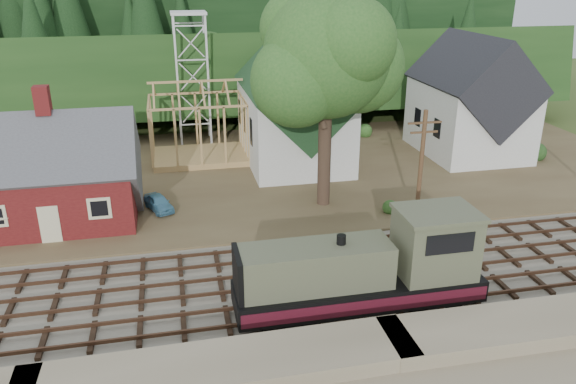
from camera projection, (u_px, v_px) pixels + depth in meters
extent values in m
plane|color=#384C1E|center=(336.00, 279.00, 31.05)|extent=(140.00, 140.00, 0.00)
cube|color=#7F7259|center=(395.00, 382.00, 23.33)|extent=(64.00, 5.00, 1.60)
cube|color=#726B5B|center=(336.00, 278.00, 31.02)|extent=(64.00, 11.00, 0.16)
cube|color=brown|center=(275.00, 171.00, 47.35)|extent=(64.00, 26.00, 0.30)
cube|color=#1E3F19|center=(238.00, 108.00, 69.21)|extent=(70.00, 28.96, 12.74)
cube|color=black|center=(225.00, 84.00, 83.74)|extent=(80.00, 20.00, 12.00)
cube|color=#541315|center=(58.00, 193.00, 37.12)|extent=(10.00, 7.00, 3.80)
cube|color=#4C4C51|center=(53.00, 166.00, 36.42)|extent=(10.80, 7.41, 7.41)
cube|color=#541315|center=(42.00, 100.00, 34.82)|extent=(0.90, 0.90, 1.80)
cube|color=beige|center=(50.00, 225.00, 34.18)|extent=(1.20, 0.06, 2.40)
cube|color=silver|center=(293.00, 125.00, 48.31)|extent=(8.00, 12.00, 6.40)
cube|color=#19391A|center=(293.00, 88.00, 47.13)|extent=(8.40, 12.96, 8.40)
cube|color=silver|center=(311.00, 76.00, 40.94)|extent=(2.40, 2.40, 4.00)
cone|color=#19391A|center=(312.00, 30.00, 39.72)|extent=(5.37, 5.37, 2.60)
cube|color=silver|center=(469.00, 118.00, 50.52)|extent=(8.00, 10.00, 6.40)
cube|color=black|center=(473.00, 83.00, 49.33)|extent=(8.40, 10.80, 8.40)
cube|color=tan|center=(200.00, 156.00, 49.67)|extent=(8.00, 6.00, 0.50)
cube|color=tan|center=(195.00, 81.00, 47.21)|extent=(8.00, 0.18, 0.18)
cube|color=silver|center=(178.00, 83.00, 51.45)|extent=(0.18, 0.18, 12.00)
cube|color=silver|center=(208.00, 81.00, 51.99)|extent=(0.18, 0.18, 12.00)
cube|color=silver|center=(177.00, 77.00, 53.99)|extent=(0.18, 0.18, 12.00)
cube|color=silver|center=(206.00, 76.00, 54.53)|extent=(0.18, 0.18, 12.00)
cube|color=silver|center=(188.00, 13.00, 50.77)|extent=(3.20, 3.20, 0.25)
cylinder|color=#38281E|center=(324.00, 150.00, 38.93)|extent=(0.90, 0.90, 8.00)
sphere|color=#275620|center=(327.00, 55.00, 36.53)|extent=(8.40, 8.40, 8.40)
sphere|color=#275620|center=(358.00, 66.00, 38.29)|extent=(6.40, 6.40, 6.40)
sphere|color=#275620|center=(297.00, 81.00, 35.93)|extent=(6.00, 6.00, 6.00)
cylinder|color=#4C331E|center=(420.00, 172.00, 35.65)|extent=(0.28, 0.28, 8.00)
cube|color=#4C331E|center=(425.00, 123.00, 34.47)|extent=(2.20, 0.12, 0.12)
cube|color=#4C331E|center=(424.00, 132.00, 34.69)|extent=(1.80, 0.12, 0.12)
cube|color=black|center=(358.00, 303.00, 28.25)|extent=(12.25, 2.55, 0.36)
cube|color=black|center=(359.00, 290.00, 27.98)|extent=(12.25, 2.96, 1.12)
cube|color=#585840|center=(316.00, 266.00, 26.93)|extent=(7.35, 2.35, 2.14)
cube|color=#585840|center=(435.00, 244.00, 27.92)|extent=(3.68, 2.86, 3.27)
cube|color=#585840|center=(438.00, 213.00, 27.29)|extent=(3.88, 3.06, 0.20)
cube|color=black|center=(450.00, 244.00, 26.34)|extent=(2.45, 0.06, 1.02)
cube|color=#4A0F1C|center=(369.00, 307.00, 26.61)|extent=(12.25, 0.04, 0.71)
cube|color=#4A0F1C|center=(350.00, 275.00, 29.34)|extent=(12.25, 0.04, 0.71)
cylinder|color=black|center=(341.00, 242.00, 26.74)|extent=(0.45, 0.45, 0.71)
imported|color=#5495B5|center=(159.00, 203.00, 39.08)|extent=(2.37, 3.41, 1.08)
imported|color=#AF370E|center=(459.00, 145.00, 51.94)|extent=(3.91, 1.83, 1.08)
cylinder|color=silver|center=(2.00, 226.00, 34.37)|extent=(0.09, 0.09, 2.07)
cylinder|color=tan|center=(4.00, 235.00, 34.59)|extent=(1.32, 1.32, 0.08)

